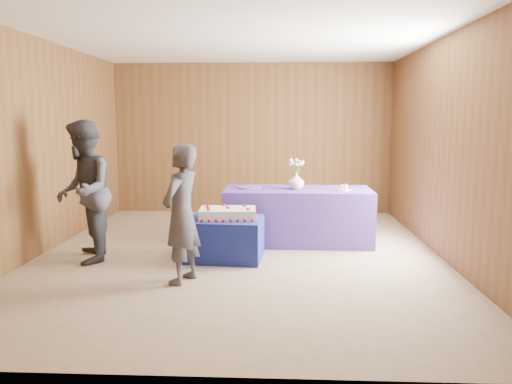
# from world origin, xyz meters

# --- Properties ---
(ground) EXTENTS (6.00, 6.00, 0.00)m
(ground) POSITION_xyz_m (0.00, 0.00, 0.00)
(ground) COLOR gray
(ground) RESTS_ON ground
(room_shell) EXTENTS (5.04, 6.04, 2.72)m
(room_shell) POSITION_xyz_m (0.00, 0.00, 1.80)
(room_shell) COLOR brown
(room_shell) RESTS_ON ground
(cake_table) EXTENTS (0.95, 0.77, 0.50)m
(cake_table) POSITION_xyz_m (-0.16, -0.15, 0.25)
(cake_table) COLOR navy
(cake_table) RESTS_ON ground
(serving_table) EXTENTS (2.01, 0.93, 0.75)m
(serving_table) POSITION_xyz_m (0.75, 0.73, 0.38)
(serving_table) COLOR #4E3592
(serving_table) RESTS_ON ground
(sheet_cake) EXTENTS (0.74, 0.53, 0.16)m
(sheet_cake) POSITION_xyz_m (-0.13, -0.14, 0.56)
(sheet_cake) COLOR silver
(sheet_cake) RESTS_ON cake_table
(vase) EXTENTS (0.29, 0.29, 0.22)m
(vase) POSITION_xyz_m (0.73, 0.70, 0.86)
(vase) COLOR silver
(vase) RESTS_ON serving_table
(flower_spray) EXTENTS (0.22, 0.22, 0.16)m
(flower_spray) POSITION_xyz_m (0.73, 0.70, 1.11)
(flower_spray) COLOR #2A692B
(flower_spray) RESTS_ON vase
(platter) EXTENTS (0.38, 0.38, 0.02)m
(platter) POSITION_xyz_m (0.08, 0.78, 0.76)
(platter) COLOR #6754A8
(platter) RESTS_ON serving_table
(plate) EXTENTS (0.19, 0.19, 0.01)m
(plate) POSITION_xyz_m (1.37, 0.59, 0.76)
(plate) COLOR silver
(plate) RESTS_ON serving_table
(cake_slice) EXTENTS (0.09, 0.09, 0.09)m
(cake_slice) POSITION_xyz_m (1.37, 0.59, 0.80)
(cake_slice) COLOR silver
(cake_slice) RESTS_ON plate
(knife) EXTENTS (0.26, 0.03, 0.00)m
(knife) POSITION_xyz_m (1.44, 0.38, 0.75)
(knife) COLOR silver
(knife) RESTS_ON serving_table
(guest_left) EXTENTS (0.51, 0.61, 1.45)m
(guest_left) POSITION_xyz_m (-0.51, -1.06, 0.72)
(guest_left) COLOR #373841
(guest_left) RESTS_ON ground
(guest_right) EXTENTS (0.86, 0.98, 1.69)m
(guest_right) POSITION_xyz_m (-1.81, -0.35, 0.85)
(guest_right) COLOR #35363F
(guest_right) RESTS_ON ground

